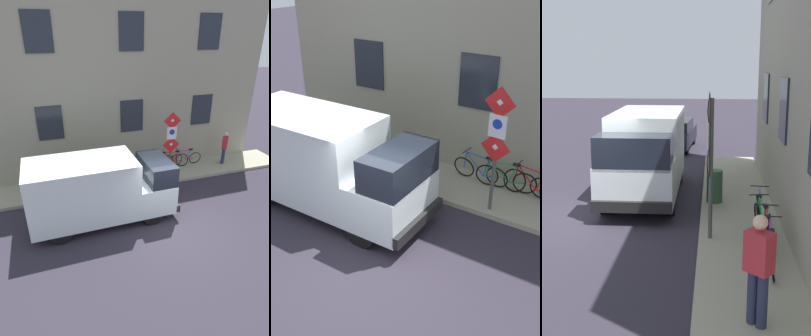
{
  "view_description": "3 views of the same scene",
  "coord_description": "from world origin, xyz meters",
  "views": [
    {
      "loc": [
        -7.41,
        3.9,
        6.5
      ],
      "look_at": [
        2.81,
        0.55,
        1.18
      ],
      "focal_mm": 29.79,
      "sensor_mm": 36.0,
      "label": 1
    },
    {
      "loc": [
        -5.36,
        -4.3,
        5.93
      ],
      "look_at": [
        2.17,
        0.6,
        1.25
      ],
      "focal_mm": 43.6,
      "sensor_mm": 36.0,
      "label": 2
    },
    {
      "loc": [
        3.25,
        -11.05,
        3.97
      ],
      "look_at": [
        2.38,
        0.02,
        1.42
      ],
      "focal_mm": 49.6,
      "sensor_mm": 36.0,
      "label": 3
    }
  ],
  "objects": [
    {
      "name": "bicycle_purple",
      "position": [
        4.37,
        -2.77,
        0.51
      ],
      "size": [
        0.46,
        1.71,
        0.89
      ],
      "rotation": [
        0.0,
        0.0,
        1.51
      ],
      "color": "black",
      "rests_on": "sidewalk_slab"
    },
    {
      "name": "sidewalk_slab",
      "position": [
        3.95,
        0.0,
        0.07
      ],
      "size": [
        1.95,
        15.63,
        0.14
      ],
      "primitive_type": "cube",
      "color": "#9C9781",
      "rests_on": "ground_plane"
    },
    {
      "name": "litter_bin",
      "position": [
        3.33,
        1.45,
        0.59
      ],
      "size": [
        0.44,
        0.44,
        0.9
      ],
      "primitive_type": "cylinder",
      "color": "#2D5133",
      "rests_on": "sidewalk_slab"
    },
    {
      "name": "parked_hatchback",
      "position": [
        1.42,
        10.18,
        0.73
      ],
      "size": [
        2.02,
        4.11,
        1.38
      ],
      "rotation": [
        0.0,
        0.0,
        1.5
      ],
      "color": "black",
      "rests_on": "ground_plane"
    },
    {
      "name": "bicycle_red",
      "position": [
        4.37,
        -2.02,
        0.51
      ],
      "size": [
        0.47,
        1.72,
        0.89
      ],
      "rotation": [
        0.0,
        0.0,
        1.45
      ],
      "color": "black",
      "rests_on": "sidewalk_slab"
    },
    {
      "name": "pedestrian",
      "position": [
        3.95,
        -4.76,
        1.07
      ],
      "size": [
        0.47,
        0.46,
        1.72
      ],
      "rotation": [
        0.0,
        0.0,
        0.84
      ],
      "color": "#262B47",
      "rests_on": "sidewalk_slab"
    },
    {
      "name": "ground_plane",
      "position": [
        0.0,
        0.0,
        0.0
      ],
      "size": [
        80.0,
        80.0,
        0.0
      ],
      "primitive_type": "plane",
      "color": "#2D2834"
    },
    {
      "name": "delivery_van",
      "position": [
        1.28,
        2.4,
        1.33
      ],
      "size": [
        2.04,
        5.34,
        2.5
      ],
      "rotation": [
        0.0,
        0.0,
        4.72
      ],
      "color": "silver",
      "rests_on": "ground_plane"
    },
    {
      "name": "bicycle_green",
      "position": [
        4.37,
        -1.26,
        0.51
      ],
      "size": [
        0.46,
        1.71,
        0.89
      ],
      "rotation": [
        0.0,
        0.0,
        1.67
      ],
      "color": "black",
      "rests_on": "sidewalk_slab"
    },
    {
      "name": "sign_post_stacked",
      "position": [
        3.18,
        -1.3,
        2.16
      ],
      "size": [
        0.17,
        0.56,
        3.13
      ],
      "color": "#474C47",
      "rests_on": "sidewalk_slab"
    },
    {
      "name": "building_facade",
      "position": [
        5.27,
        0.0,
        4.48
      ],
      "size": [
        0.75,
        13.63,
        8.96
      ],
      "color": "#9C9680",
      "rests_on": "ground_plane"
    },
    {
      "name": "bicycle_blue",
      "position": [
        4.37,
        -0.5,
        0.51
      ],
      "size": [
        0.46,
        1.72,
        0.89
      ],
      "rotation": [
        0.0,
        0.0,
        1.49
      ],
      "color": "black",
      "rests_on": "sidewalk_slab"
    }
  ]
}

